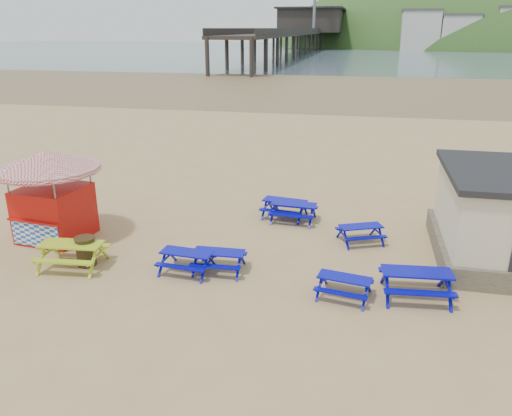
% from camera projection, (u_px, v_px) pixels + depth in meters
% --- Properties ---
extents(ground, '(400.00, 400.00, 0.00)m').
position_uv_depth(ground, '(241.00, 247.00, 18.14)').
color(ground, tan).
rests_on(ground, ground).
extents(wet_sand, '(400.00, 400.00, 0.00)m').
position_uv_depth(wet_sand, '(337.00, 86.00, 68.68)').
color(wet_sand, olive).
rests_on(wet_sand, ground).
extents(sea, '(400.00, 400.00, 0.00)m').
position_uv_depth(sea, '(358.00, 51.00, 174.36)').
color(sea, '#4A5D6A').
rests_on(sea, ground).
extents(picnic_table_blue_a, '(1.91, 1.58, 0.76)m').
position_uv_depth(picnic_table_blue_a, '(293.00, 212.00, 20.48)').
color(picnic_table_blue_a, '#01019A').
rests_on(picnic_table_blue_a, ground).
extents(picnic_table_blue_b, '(1.99, 1.70, 0.76)m').
position_uv_depth(picnic_table_blue_b, '(285.00, 209.00, 20.90)').
color(picnic_table_blue_b, '#01019A').
rests_on(picnic_table_blue_b, ground).
extents(picnic_table_blue_c, '(1.94, 1.78, 0.66)m').
position_uv_depth(picnic_table_blue_c, '(360.00, 234.00, 18.44)').
color(picnic_table_blue_c, '#01019A').
rests_on(picnic_table_blue_c, ground).
extents(picnic_table_blue_d, '(1.71, 1.40, 0.69)m').
position_uv_depth(picnic_table_blue_d, '(219.00, 261.00, 16.26)').
color(picnic_table_blue_d, '#01019A').
rests_on(picnic_table_blue_d, ground).
extents(picnic_table_blue_e, '(1.74, 1.50, 0.65)m').
position_uv_depth(picnic_table_blue_e, '(344.00, 287.00, 14.67)').
color(picnic_table_blue_e, '#01019A').
rests_on(picnic_table_blue_e, ground).
extents(picnic_table_blue_f, '(2.15, 1.80, 0.84)m').
position_uv_depth(picnic_table_blue_f, '(416.00, 284.00, 14.64)').
color(picnic_table_blue_f, '#01019A').
rests_on(picnic_table_blue_f, ground).
extents(picnic_table_yellow, '(2.18, 1.83, 0.85)m').
position_uv_depth(picnic_table_yellow, '(73.00, 255.00, 16.50)').
color(picnic_table_yellow, '#8AB508').
rests_on(picnic_table_yellow, ground).
extents(ice_cream_kiosk, '(4.16, 4.16, 3.39)m').
position_uv_depth(ice_cream_kiosk, '(51.00, 184.00, 18.25)').
color(ice_cream_kiosk, '#B60F0B').
rests_on(ice_cream_kiosk, ground).
extents(litter_bin, '(0.68, 0.68, 0.99)m').
position_uv_depth(litter_bin, '(86.00, 251.00, 16.62)').
color(litter_bin, '#3C2C15').
rests_on(litter_bin, ground).
extents(pier, '(24.00, 220.00, 39.29)m').
position_uv_depth(pier, '(309.00, 34.00, 183.66)').
color(pier, black).
rests_on(pier, ground).
extents(picnic_table_blue_g, '(1.78, 1.48, 0.71)m').
position_uv_depth(picnic_table_blue_g, '(187.00, 262.00, 16.21)').
color(picnic_table_blue_g, '#01019A').
rests_on(picnic_table_blue_g, ground).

